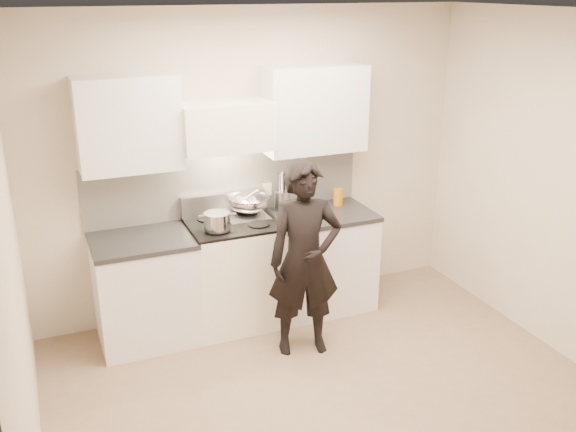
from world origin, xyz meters
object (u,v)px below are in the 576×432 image
at_px(stove, 234,272).
at_px(utensil_crock, 282,199).
at_px(counter_right, 320,259).
at_px(wok, 249,202).
at_px(person, 305,260).

relative_size(stove, utensil_crock, 2.73).
bearing_deg(stove, counter_right, 0.00).
distance_m(counter_right, utensil_crock, 0.67).
xyz_separation_m(wok, person, (0.18, -0.80, -0.25)).
height_order(counter_right, person, person).
relative_size(wok, person, 0.27).
xyz_separation_m(counter_right, utensil_crock, (-0.30, 0.19, 0.57)).
distance_m(wok, person, 0.86).
bearing_deg(person, counter_right, 67.49).
height_order(wok, utensil_crock, utensil_crock).
relative_size(counter_right, person, 0.57).
bearing_deg(person, utensil_crock, 91.82).
xyz_separation_m(counter_right, person, (-0.45, -0.66, 0.34)).
bearing_deg(utensil_crock, person, -99.96).
distance_m(counter_right, wok, 0.88).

